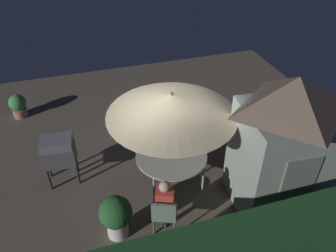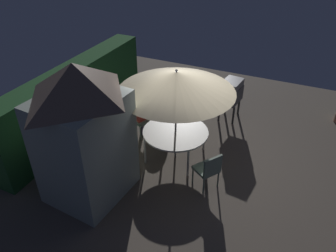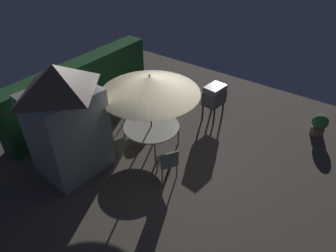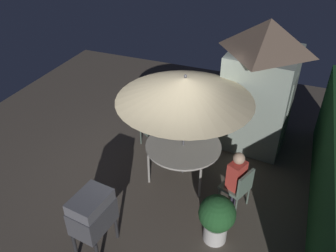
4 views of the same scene
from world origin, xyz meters
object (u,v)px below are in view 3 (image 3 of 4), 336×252
potted_plant_by_shed (319,124)px  person_in_red (131,103)px  bbq_grill (214,96)px  garden_shed (65,120)px  chair_far_side (168,161)px  chair_near_shed (130,109)px  patio_umbrella (150,85)px  patio_table (151,127)px  potted_plant_by_grill (152,99)px

potted_plant_by_shed → person_in_red: 5.83m
bbq_grill → potted_plant_by_shed: bbq_grill is taller
garden_shed → chair_far_side: (1.14, -2.28, -1.00)m
bbq_grill → chair_near_shed: (-1.81, 2.01, -0.33)m
bbq_grill → chair_far_side: bbq_grill is taller
patio_umbrella → person_in_red: bearing=67.1°
patio_table → potted_plant_by_shed: patio_table is taller
bbq_grill → chair_near_shed: bbq_grill is taller
potted_plant_by_shed → garden_shed: bearing=137.0°
patio_umbrella → chair_near_shed: bearing=67.1°
garden_shed → chair_near_shed: 2.62m
patio_umbrella → bbq_grill: 2.75m
patio_table → bbq_grill: (2.36, -0.71, 0.14)m
patio_umbrella → potted_plant_by_grill: patio_umbrella is taller
bbq_grill → potted_plant_by_shed: size_ratio=1.71×
potted_plant_by_grill → garden_shed: bearing=178.7°
potted_plant_by_grill → person_in_red: person_in_red is taller
bbq_grill → patio_table: bearing=163.4°
potted_plant_by_shed → person_in_red: (-2.95, 5.01, 0.41)m
patio_umbrella → chair_near_shed: (0.55, 1.31, -1.54)m
chair_near_shed → potted_plant_by_shed: (2.92, -5.09, -0.15)m
chair_near_shed → potted_plant_by_grill: potted_plant_by_grill is taller
chair_near_shed → potted_plant_by_grill: size_ratio=0.95×
chair_far_side → potted_plant_by_shed: bearing=-32.7°
chair_far_side → potted_plant_by_shed: size_ratio=1.28×
garden_shed → person_in_red: bearing=1.0°
garden_shed → potted_plant_by_grill: bearing=-1.3°
patio_table → patio_umbrella: size_ratio=0.60×
chair_far_side → potted_plant_by_grill: potted_plant_by_grill is taller
garden_shed → patio_table: 2.35m
potted_plant_by_shed → chair_far_side: bearing=147.3°
bbq_grill → patio_umbrella: bearing=163.4°
patio_table → potted_plant_by_shed: size_ratio=2.25×
bbq_grill → person_in_red: bearing=133.6°
patio_umbrella → person_in_red: 1.84m
bbq_grill → potted_plant_by_grill: bbq_grill is taller
garden_shed → patio_table: size_ratio=1.89×
chair_far_side → chair_near_shed: bearing=62.1°
chair_far_side → person_in_red: bearing=61.9°
chair_near_shed → patio_table: bearing=-112.9°
chair_near_shed → person_in_red: size_ratio=0.71×
bbq_grill → chair_far_side: 3.12m
person_in_red → garden_shed: bearing=-179.0°
chair_far_side → person_in_red: size_ratio=0.71×
patio_table → potted_plant_by_shed: bearing=-47.5°
patio_table → chair_near_shed: size_ratio=1.76×
person_in_red → patio_table: bearing=-112.9°
chair_near_shed → chair_far_side: (-1.27, -2.40, 0.00)m
bbq_grill → chair_far_side: bearing=-172.8°
potted_plant_by_shed → potted_plant_by_grill: (-2.02, 4.90, 0.18)m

